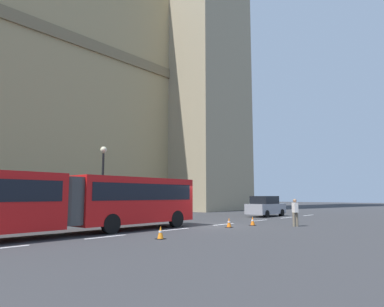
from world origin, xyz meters
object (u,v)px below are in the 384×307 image
object	(u,v)px
sedan_lead	(266,206)
traffic_cone_east	(253,221)
street_lamp	(103,179)
traffic_cone_middle	(229,223)
pedestrian_near_cones	(295,212)
articulated_bus	(64,199)
traffic_cone_west	(161,233)

from	to	relation	value
sedan_lead	traffic_cone_east	bearing A→B (deg)	-155.61
sedan_lead	street_lamp	xyz separation A→B (m)	(-14.57, 4.33, 2.14)
sedan_lead	traffic_cone_east	distance (m)	9.85
traffic_cone_middle	traffic_cone_east	bearing A→B (deg)	-9.91
pedestrian_near_cones	street_lamp	bearing A→B (deg)	122.36
traffic_cone_east	street_lamp	world-z (taller)	street_lamp
articulated_bus	traffic_cone_west	size ratio (longest dim) A/B	27.65
sedan_lead	traffic_cone_west	size ratio (longest dim) A/B	7.59
articulated_bus	traffic_cone_middle	bearing A→B (deg)	-21.97
traffic_cone_east	pedestrian_near_cones	world-z (taller)	pedestrian_near_cones
traffic_cone_middle	pedestrian_near_cones	bearing A→B (deg)	-39.61
articulated_bus	pedestrian_near_cones	size ratio (longest dim) A/B	9.49
street_lamp	sedan_lead	bearing A→B (deg)	-16.57
traffic_cone_middle	pedestrian_near_cones	xyz separation A→B (m)	(3.27, -2.71, 0.63)
articulated_bus	street_lamp	xyz separation A→B (m)	(5.20, 4.51, 1.31)
traffic_cone_middle	street_lamp	xyz separation A→B (m)	(-3.53, 8.03, 2.77)
sedan_lead	traffic_cone_east	world-z (taller)	sedan_lead
traffic_cone_west	pedestrian_near_cones	bearing A→B (deg)	-10.21
traffic_cone_west	street_lamp	size ratio (longest dim) A/B	0.11
articulated_bus	street_lamp	world-z (taller)	street_lamp
articulated_bus	traffic_cone_west	world-z (taller)	articulated_bus
articulated_bus	traffic_cone_east	world-z (taller)	articulated_bus
street_lamp	pedestrian_near_cones	size ratio (longest dim) A/B	3.12
traffic_cone_east	traffic_cone_middle	bearing A→B (deg)	170.09
articulated_bus	sedan_lead	xyz separation A→B (m)	(19.77, 0.17, -0.83)
sedan_lead	traffic_cone_west	bearing A→B (deg)	-165.22
pedestrian_near_cones	traffic_cone_east	bearing A→B (deg)	116.83
traffic_cone_east	pedestrian_near_cones	xyz separation A→B (m)	(1.18, -2.34, 0.63)
articulated_bus	traffic_cone_middle	distance (m)	9.52
street_lamp	articulated_bus	bearing A→B (deg)	-139.06
sedan_lead	traffic_cone_west	world-z (taller)	sedan_lead
sedan_lead	pedestrian_near_cones	distance (m)	10.06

